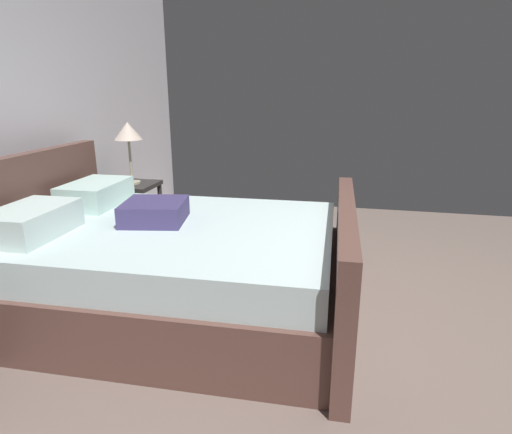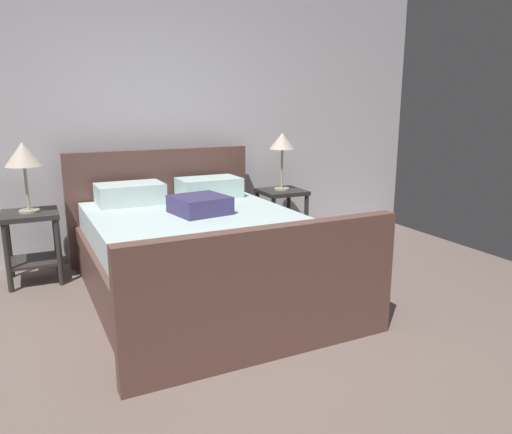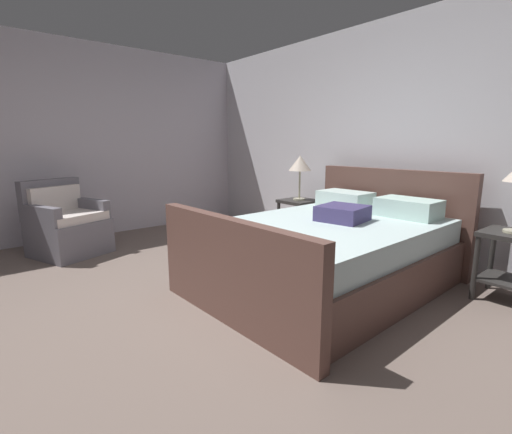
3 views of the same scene
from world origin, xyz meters
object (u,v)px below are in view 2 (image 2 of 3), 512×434
(bed, at_px, (200,251))
(nightstand_left, at_px, (32,235))
(table_lamp_left, at_px, (23,156))
(table_lamp_right, at_px, (282,143))
(nightstand_right, at_px, (281,208))

(bed, distance_m, nightstand_left, 1.46)
(bed, xyz_separation_m, table_lamp_left, (-1.19, 0.83, 0.72))
(table_lamp_left, bearing_deg, nightstand_left, -53.13)
(table_lamp_right, relative_size, table_lamp_left, 1.02)
(nightstand_right, height_order, table_lamp_right, table_lamp_right)
(nightstand_right, bearing_deg, bed, -143.04)
(table_lamp_right, bearing_deg, nightstand_right, -146.31)
(nightstand_right, distance_m, table_lamp_left, 2.48)
(bed, height_order, nightstand_left, bed)
(bed, bearing_deg, table_lamp_left, 145.02)
(bed, relative_size, table_lamp_left, 4.11)
(nightstand_left, bearing_deg, bed, -34.98)
(bed, height_order, nightstand_right, bed)
(table_lamp_right, bearing_deg, table_lamp_left, -178.46)
(nightstand_right, bearing_deg, nightstand_left, -178.46)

